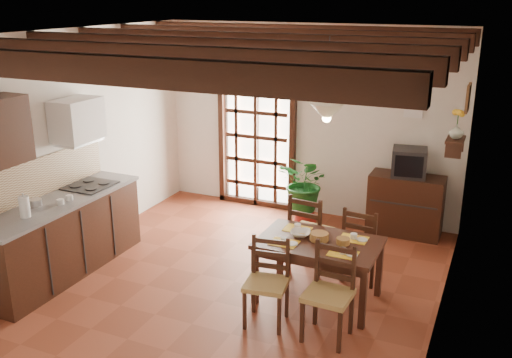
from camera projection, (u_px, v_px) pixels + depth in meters
The scene contains 24 objects.
ground_plane at pixel (234, 282), 6.62m from camera, with size 5.00×5.00×0.00m, color brown.
room_shell at pixel (232, 129), 6.06m from camera, with size 4.52×5.02×2.81m.
ceiling_beams at pixel (231, 45), 5.79m from camera, with size 4.50×4.34×0.20m.
french_door at pixel (257, 132), 8.69m from camera, with size 1.26×0.11×2.32m.
kitchen_counter at pixel (62, 236), 6.71m from camera, with size 0.64×2.25×1.38m.
range_hood at pixel (77, 121), 6.83m from camera, with size 0.38×0.60×0.54m.
counter_items at pixel (63, 194), 6.64m from camera, with size 0.50×1.43×0.25m.
dining_table at pixel (319, 249), 6.06m from camera, with size 1.28×0.83×0.69m.
chair_near_left at pixel (267, 298), 5.72m from camera, with size 0.46×0.44×0.89m.
chair_near_right at pixel (328, 310), 5.47m from camera, with size 0.45×0.43×0.94m.
chair_far_left at pixel (310, 246), 6.84m from camera, with size 0.50×0.48×0.97m.
chair_far_right at pixel (362, 257), 6.60m from camera, with size 0.46×0.44×0.91m.
table_setting at pixel (319, 243), 6.04m from camera, with size 0.93×0.62×0.09m.
table_bowl at pixel (300, 233), 6.15m from camera, with size 0.22×0.22×0.05m, color white.
sideboard at pixel (405, 205), 7.83m from camera, with size 0.99×0.45×0.84m, color black.
crt_tv at pixel (409, 162), 7.64m from camera, with size 0.50×0.47×0.38m.
fuse_box at pixel (414, 106), 7.65m from camera, with size 0.25×0.03×0.32m, color white.
plant_pot at pixel (305, 215), 8.31m from camera, with size 0.33×0.33×0.20m, color maroon.
potted_plant at pixel (306, 185), 8.17m from camera, with size 1.96×1.68×2.18m, color #144C19.
wall_shelf at pixel (455, 143), 6.72m from camera, with size 0.20×0.42×0.20m.
shelf_vase at pixel (456, 131), 6.67m from camera, with size 0.15×0.15×0.15m, color #B2BFB2.
shelf_flowers at pixel (458, 114), 6.61m from camera, with size 0.14×0.14×0.36m.
framed_picture at pixel (468, 98), 6.52m from camera, with size 0.03×0.32×0.32m.
pendant_lamp at pixel (327, 110), 5.69m from camera, with size 0.36×0.36×0.84m.
Camera 1 is at (2.64, -5.31, 3.19)m, focal length 40.00 mm.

